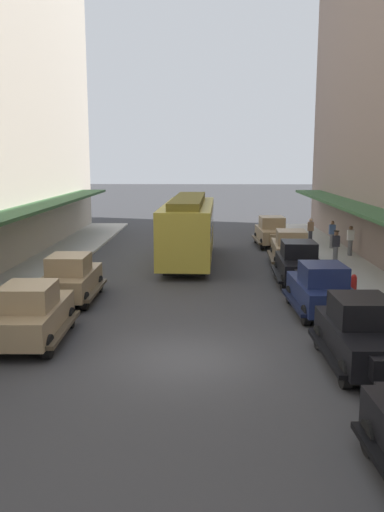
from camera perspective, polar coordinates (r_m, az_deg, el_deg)
name	(u,v)px	position (r m, az deg, el deg)	size (l,w,h in m)	color
ground_plane	(186,359)	(15.25, -0.67, -10.75)	(200.00, 200.00, 0.00)	#38383A
parked_car_0	(299,262)	(24.28, 11.20, -0.66)	(2.22, 4.29, 1.84)	black
parked_car_2	(272,231)	(34.27, 8.43, 2.59)	(2.29, 4.31, 1.84)	#997F5B
parked_car_3	(363,332)	(15.11, 17.51, -7.66)	(2.22, 4.29, 1.84)	black
parked_car_4	(71,277)	(21.44, -12.63, -2.16)	(2.16, 4.27, 1.84)	#997F5B
parked_car_5	(290,247)	(28.32, 10.32, 0.92)	(2.29, 4.31, 1.84)	#997F5B
parked_car_6	(31,312)	(16.94, -16.54, -5.67)	(2.24, 4.30, 1.84)	#997F5B
parked_car_7	(321,288)	(19.72, 13.41, -3.28)	(2.29, 4.31, 1.84)	#19234C
streetcar	(188,227)	(28.51, -0.39, 3.10)	(2.73, 9.66, 3.46)	gold
fire_hydrant	(354,284)	(22.27, 16.64, -2.89)	(0.24, 0.24, 0.82)	#B21E19
pedestrian_0	(350,240)	(31.12, 16.32, 1.59)	(0.36, 0.24, 1.64)	slate
pedestrian_2	(311,231)	(34.45, 12.36, 2.58)	(0.36, 0.24, 1.64)	#2D2D33
pedestrian_3	(336,246)	(28.64, 14.88, 0.99)	(0.36, 0.28, 1.67)	slate
pedestrian_4	(332,234)	(33.29, 14.51, 2.23)	(0.36, 0.24, 1.64)	slate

